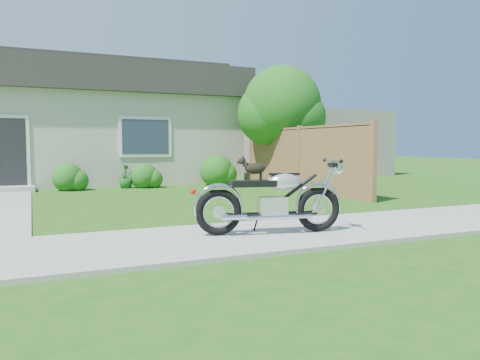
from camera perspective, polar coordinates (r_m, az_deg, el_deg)
name	(u,v)px	position (r m, az deg, el deg)	size (l,w,h in m)	color
ground	(109,249)	(6.24, -15.70, -8.15)	(80.00, 80.00, 0.00)	#235114
sidewalk	(109,248)	(6.23, -15.70, -7.97)	(24.00, 2.20, 0.04)	#9E9B93
walkway	(0,207)	(11.13, -27.18, -2.97)	(1.20, 8.00, 0.03)	#9E9B93
house	(57,122)	(18.07, -21.44, 6.60)	(12.60, 7.03, 4.50)	#B6B2A4
fence	(299,158)	(13.80, 7.25, 2.62)	(0.12, 6.62, 1.90)	#A46B49
tree_near	(286,109)	(15.59, 5.64, 8.65)	(2.63, 2.57, 3.94)	#3D2B1C
tree_far	(283,112)	(18.44, 5.25, 8.24)	(2.71, 2.66, 4.08)	#3D2B1C
shrub_row	(71,177)	(14.60, -19.92, 0.40)	(11.43, 1.10, 1.10)	#205D18
potted_plant_right	(126,176)	(14.85, -13.75, 0.52)	(0.44, 0.44, 0.78)	#1A5D19
motorcycle_with_dog	(273,199)	(6.81, 4.02, -2.38)	(2.20, 0.78, 1.11)	black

